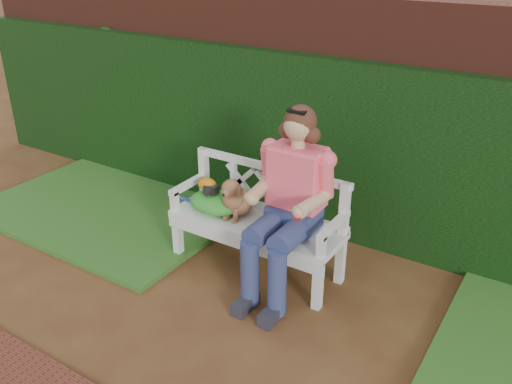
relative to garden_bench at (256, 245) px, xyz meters
The scene contains 11 objects.
ground 0.92m from the garden_bench, 55.61° to the right, with size 60.00×60.00×0.00m, color #542A15.
brick_wall 1.54m from the garden_bench, 66.91° to the left, with size 10.00×0.30×2.20m, color #5F291C.
ivy_hedge 1.24m from the garden_bench, 62.30° to the left, with size 10.00×0.18×1.70m, color #1A4714.
grass_left 1.92m from the garden_bench, behind, with size 2.60×2.00×0.05m, color #305922.
garden_bench is the anchor object (origin of this frame).
seated_woman 0.65m from the garden_bench, ahead, with size 0.66×0.89×1.57m, color #EB5675, non-canonical shape.
dog 0.47m from the garden_bench, behind, with size 0.25×0.34×0.38m, color brown, non-canonical shape.
tennis_racket 0.52m from the garden_bench, behind, with size 0.59×0.25×0.03m, color silver, non-canonical shape.
green_bag 0.51m from the garden_bench, behind, with size 0.49×0.38×0.17m, color #168729, non-canonical shape.
camera_item 0.62m from the garden_bench, behind, with size 0.11×0.08×0.07m, color black.
baseball_glove 0.67m from the garden_bench, behind, with size 0.18×0.13×0.11m, color orange.
Camera 1 is at (1.65, -2.66, 2.68)m, focal length 38.00 mm.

